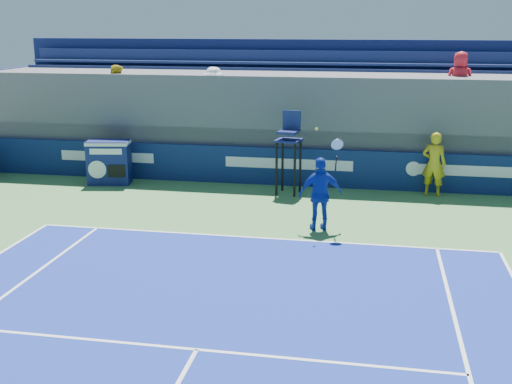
% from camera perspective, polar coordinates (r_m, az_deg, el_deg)
% --- Properties ---
extents(ball_person, '(0.79, 0.62, 1.91)m').
position_cam_1_polar(ball_person, '(19.52, 15.53, 2.42)').
color(ball_person, gold).
rests_on(ball_person, apron).
extents(back_hoarding, '(20.40, 0.21, 1.20)m').
position_cam_1_polar(back_hoarding, '(20.13, 2.92, 2.25)').
color(back_hoarding, '#0D1D4E').
rests_on(back_hoarding, ground).
extents(match_clock, '(1.42, 0.94, 1.40)m').
position_cam_1_polar(match_clock, '(20.79, -12.93, 2.69)').
color(match_clock, '#101853').
rests_on(match_clock, ground).
extents(umpire_chair, '(0.81, 0.81, 2.48)m').
position_cam_1_polar(umpire_chair, '(18.97, 2.96, 4.33)').
color(umpire_chair, black).
rests_on(umpire_chair, ground).
extents(tennis_player, '(1.16, 0.75, 2.57)m').
position_cam_1_polar(tennis_player, '(15.75, 5.76, -0.17)').
color(tennis_player, '#1430A3').
rests_on(tennis_player, apron).
extents(stadium_seating, '(21.00, 4.05, 5.27)m').
position_cam_1_polar(stadium_seating, '(21.89, 3.85, 6.60)').
color(stadium_seating, '#525257').
rests_on(stadium_seating, ground).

